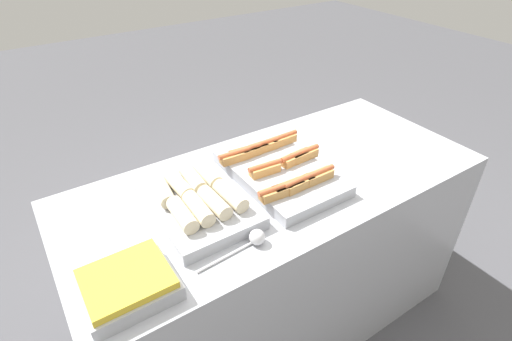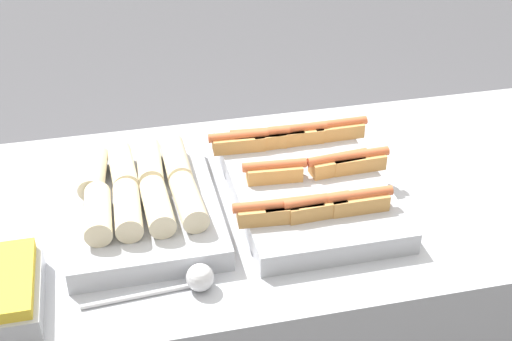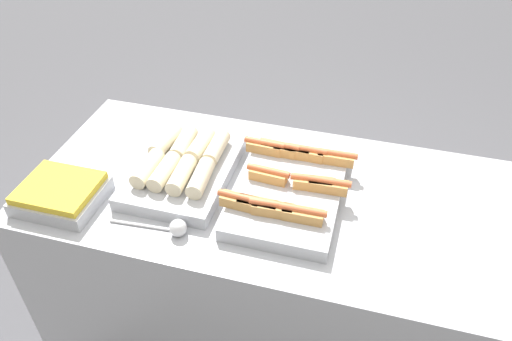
{
  "view_description": "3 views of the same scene",
  "coord_description": "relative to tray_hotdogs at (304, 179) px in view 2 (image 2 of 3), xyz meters",
  "views": [
    {
      "loc": [
        -0.83,
        -1.09,
        1.86
      ],
      "look_at": [
        -0.11,
        0.0,
        0.98
      ],
      "focal_mm": 28.0,
      "sensor_mm": 36.0,
      "label": 1
    },
    {
      "loc": [
        -0.41,
        -1.32,
        1.85
      ],
      "look_at": [
        -0.11,
        0.0,
        0.98
      ],
      "focal_mm": 50.0,
      "sensor_mm": 36.0,
      "label": 2
    },
    {
      "loc": [
        0.23,
        -1.24,
        2.03
      ],
      "look_at": [
        -0.11,
        0.0,
        0.98
      ],
      "focal_mm": 35.0,
      "sensor_mm": 36.0,
      "label": 3
    }
  ],
  "objects": [
    {
      "name": "counter",
      "position": [
        -0.01,
        -0.0,
        -0.49
      ],
      "size": [
        1.78,
        0.79,
        0.9
      ],
      "color": "#A8AAB2",
      "rests_on": "ground_plane"
    },
    {
      "name": "tray_hotdogs",
      "position": [
        0.0,
        0.0,
        0.0
      ],
      "size": [
        0.4,
        0.54,
        0.1
      ],
      "color": "#A8AAB2",
      "rests_on": "counter"
    },
    {
      "name": "tray_wraps",
      "position": [
        -0.38,
        -0.0,
        0.01
      ],
      "size": [
        0.33,
        0.47,
        0.11
      ],
      "color": "#A8AAB2",
      "rests_on": "counter"
    },
    {
      "name": "serving_spoon_near",
      "position": [
        -0.3,
        -0.27,
        -0.01
      ],
      "size": [
        0.26,
        0.06,
        0.06
      ],
      "color": "silver",
      "rests_on": "counter"
    }
  ]
}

